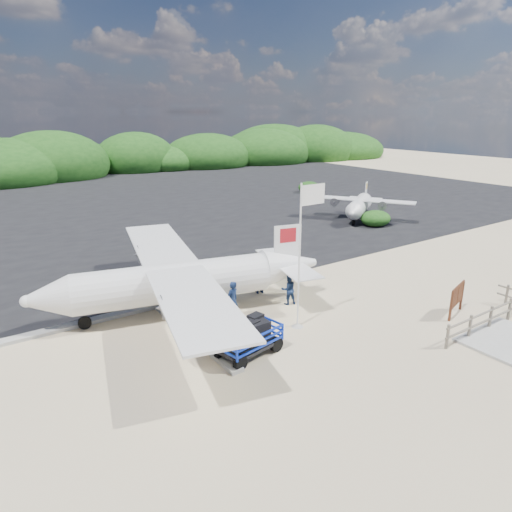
{
  "coord_description": "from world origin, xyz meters",
  "views": [
    {
      "loc": [
        -11.81,
        -13.7,
        8.65
      ],
      "look_at": [
        0.01,
        3.49,
        2.04
      ],
      "focal_mm": 32.0,
      "sensor_mm": 36.0,
      "label": 1
    }
  ],
  "objects_px": {
    "crew_c": "(260,277)",
    "aircraft_large": "(274,210)",
    "signboard": "(455,315)",
    "crew_b": "(288,289)",
    "baggage_cart": "(249,355)",
    "flagpole": "(297,327)",
    "crew_a": "(232,301)"
  },
  "relations": [
    {
      "from": "baggage_cart",
      "to": "crew_b",
      "type": "relative_size",
      "value": 1.75
    },
    {
      "from": "baggage_cart",
      "to": "crew_c",
      "type": "height_order",
      "value": "crew_c"
    },
    {
      "from": "baggage_cart",
      "to": "flagpole",
      "type": "xyz_separation_m",
      "value": [
        2.98,
        0.82,
        0.0
      ]
    },
    {
      "from": "crew_a",
      "to": "aircraft_large",
      "type": "distance_m",
      "value": 23.36
    },
    {
      "from": "baggage_cart",
      "to": "crew_b",
      "type": "bearing_deg",
      "value": 24.75
    },
    {
      "from": "flagpole",
      "to": "signboard",
      "type": "relative_size",
      "value": 3.4
    },
    {
      "from": "crew_c",
      "to": "aircraft_large",
      "type": "distance_m",
      "value": 20.22
    },
    {
      "from": "crew_b",
      "to": "crew_c",
      "type": "relative_size",
      "value": 0.86
    },
    {
      "from": "crew_c",
      "to": "aircraft_large",
      "type": "xyz_separation_m",
      "value": [
        12.65,
        15.75,
        -0.87
      ]
    },
    {
      "from": "signboard",
      "to": "crew_b",
      "type": "distance_m",
      "value": 7.49
    },
    {
      "from": "signboard",
      "to": "crew_c",
      "type": "height_order",
      "value": "crew_c"
    },
    {
      "from": "baggage_cart",
      "to": "crew_b",
      "type": "xyz_separation_m",
      "value": [
        4.15,
        2.91,
        0.74
      ]
    },
    {
      "from": "flagpole",
      "to": "signboard",
      "type": "height_order",
      "value": "flagpole"
    },
    {
      "from": "signboard",
      "to": "crew_c",
      "type": "relative_size",
      "value": 1.03
    },
    {
      "from": "crew_b",
      "to": "baggage_cart",
      "type": "bearing_deg",
      "value": 52.72
    },
    {
      "from": "baggage_cart",
      "to": "crew_a",
      "type": "bearing_deg",
      "value": 59.1
    },
    {
      "from": "flagpole",
      "to": "aircraft_large",
      "type": "relative_size",
      "value": 0.39
    },
    {
      "from": "crew_c",
      "to": "signboard",
      "type": "bearing_deg",
      "value": 145.56
    },
    {
      "from": "crew_a",
      "to": "crew_b",
      "type": "height_order",
      "value": "crew_a"
    },
    {
      "from": "crew_a",
      "to": "aircraft_large",
      "type": "xyz_separation_m",
      "value": [
        15.38,
        17.55,
        -0.87
      ]
    },
    {
      "from": "crew_c",
      "to": "crew_b",
      "type": "bearing_deg",
      "value": 115.78
    },
    {
      "from": "aircraft_large",
      "to": "flagpole",
      "type": "bearing_deg",
      "value": 69.29
    },
    {
      "from": "crew_b",
      "to": "crew_c",
      "type": "height_order",
      "value": "crew_c"
    },
    {
      "from": "aircraft_large",
      "to": "crew_c",
      "type": "bearing_deg",
      "value": 64.96
    },
    {
      "from": "crew_b",
      "to": "crew_c",
      "type": "bearing_deg",
      "value": -63.47
    },
    {
      "from": "signboard",
      "to": "aircraft_large",
      "type": "height_order",
      "value": "aircraft_large"
    },
    {
      "from": "baggage_cart",
      "to": "crew_a",
      "type": "height_order",
      "value": "crew_a"
    },
    {
      "from": "crew_a",
      "to": "crew_b",
      "type": "xyz_separation_m",
      "value": [
        3.03,
        -0.08,
        -0.13
      ]
    },
    {
      "from": "baggage_cart",
      "to": "flagpole",
      "type": "relative_size",
      "value": 0.43
    },
    {
      "from": "flagpole",
      "to": "crew_c",
      "type": "relative_size",
      "value": 3.5
    },
    {
      "from": "crew_a",
      "to": "crew_c",
      "type": "distance_m",
      "value": 3.27
    },
    {
      "from": "aircraft_large",
      "to": "crew_b",
      "type": "bearing_deg",
      "value": 68.71
    }
  ]
}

